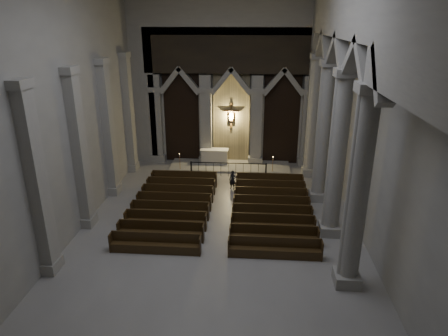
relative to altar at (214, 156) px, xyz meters
name	(u,v)px	position (x,y,z in m)	size (l,w,h in m)	color
room	(215,82)	(1.16, -11.03, 6.94)	(24.00, 24.10, 12.00)	gray
sanctuary_wall	(231,72)	(1.16, 0.51, 5.95)	(14.00, 0.77, 12.00)	#9E9C94
right_arcade	(347,74)	(6.66, -9.70, 7.16)	(1.00, 24.00, 12.00)	#9E9C94
left_pilasters	(96,141)	(-5.59, -7.53, 3.24)	(0.60, 13.00, 8.03)	#9E9C94
sanctuary_step	(230,166)	(1.16, -0.43, -0.59)	(8.50, 2.60, 0.15)	#9E9C94
altar	(214,156)	(0.00, 0.00, 0.00)	(2.02, 0.81, 1.02)	beige
altar_rail	(228,167)	(1.16, -2.27, 0.00)	(5.13, 0.09, 1.01)	black
candle_stand_left	(180,166)	(-2.27, -1.52, -0.31)	(0.22, 0.22, 1.30)	#B77238
candle_stand_right	(273,169)	(4.16, -1.50, -0.33)	(0.21, 0.21, 1.23)	#B77238
pews	(221,210)	(1.16, -7.93, -0.36)	(9.57, 8.23, 0.93)	black
worshipper	(233,180)	(1.56, -4.35, -0.06)	(0.44, 0.29, 1.20)	black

